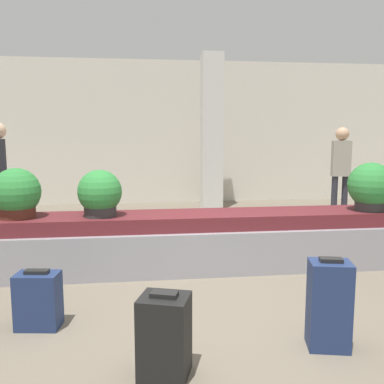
% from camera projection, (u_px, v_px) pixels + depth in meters
% --- Properties ---
extents(ground_plane, '(18.00, 18.00, 0.00)m').
position_uv_depth(ground_plane, '(214.00, 321.00, 3.64)').
color(ground_plane, '#6B6051').
extents(back_wall, '(18.00, 0.06, 3.20)m').
position_uv_depth(back_wall, '(164.00, 132.00, 9.70)').
color(back_wall, beige).
rests_on(back_wall, ground_plane).
extents(carousel, '(7.82, 0.80, 0.66)m').
position_uv_depth(carousel, '(192.00, 242.00, 5.04)').
color(carousel, gray).
rests_on(carousel, ground_plane).
extents(pillar, '(0.43, 0.43, 3.20)m').
position_uv_depth(pillar, '(212.00, 132.00, 8.86)').
color(pillar, silver).
rests_on(pillar, ground_plane).
extents(suitcase_1, '(0.34, 0.30, 0.69)m').
position_uv_depth(suitcase_1, '(329.00, 305.00, 3.15)').
color(suitcase_1, navy).
rests_on(suitcase_1, ground_plane).
extents(suitcase_2, '(0.37, 0.27, 0.49)m').
position_uv_depth(suitcase_2, '(38.00, 300.00, 3.49)').
color(suitcase_2, navy).
rests_on(suitcase_2, ground_plane).
extents(suitcase_3, '(0.39, 0.36, 0.57)m').
position_uv_depth(suitcase_3, '(165.00, 336.00, 2.79)').
color(suitcase_3, black).
rests_on(suitcase_3, ground_plane).
extents(potted_plant_0, '(0.53, 0.53, 0.55)m').
position_uv_depth(potted_plant_0, '(16.00, 194.00, 4.70)').
color(potted_plant_0, '#4C2319').
rests_on(potted_plant_0, carousel).
extents(potted_plant_1, '(0.54, 0.54, 0.58)m').
position_uv_depth(potted_plant_1, '(371.00, 187.00, 5.12)').
color(potted_plant_1, '#2D2D2D').
rests_on(potted_plant_1, carousel).
extents(potted_plant_2, '(0.49, 0.49, 0.53)m').
position_uv_depth(potted_plant_2, '(100.00, 194.00, 4.78)').
color(potted_plant_2, '#2D2D2D').
rests_on(potted_plant_2, carousel).
extents(traveler_0, '(0.35, 0.24, 1.69)m').
position_uv_depth(traveler_0, '(341.00, 165.00, 7.74)').
color(traveler_0, '#282833').
rests_on(traveler_0, ground_plane).
extents(traveler_1, '(0.31, 0.35, 1.74)m').
position_uv_depth(traveler_1, '(0.00, 170.00, 6.33)').
color(traveler_1, '#282833').
rests_on(traveler_1, ground_plane).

